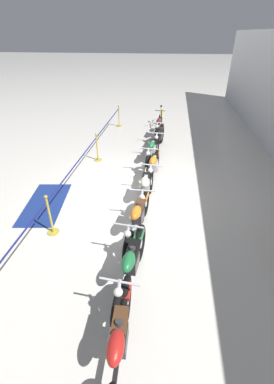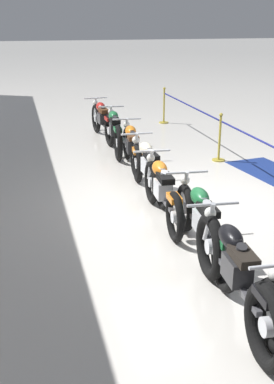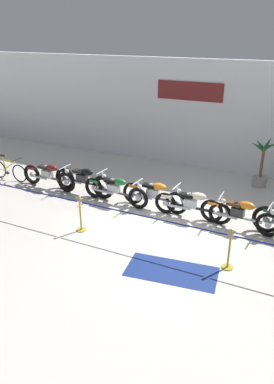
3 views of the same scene
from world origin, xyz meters
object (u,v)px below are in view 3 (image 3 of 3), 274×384
object	(u,v)px
motorcycle_orange_3	(154,195)
potted_palm_left_of_row	(261,166)
motorcycle_orange_5	(240,214)
stanchion_mid_right	(229,255)
motorcycle_cream_4	(192,205)
motorcycle_maroon_0	(49,176)
bicycle	(9,170)
stanchion_far_left	(98,210)
motorcycle_black_1	(83,181)
motorcycle_green_2	(115,190)
floor_banner	(172,271)
stanchion_mid_left	(81,219)

from	to	relation	value
motorcycle_orange_3	potted_palm_left_of_row	size ratio (longest dim) A/B	1.24
motorcycle_orange_5	stanchion_mid_right	distance (m)	2.01
motorcycle_orange_3	motorcycle_cream_4	distance (m)	1.29
motorcycle_cream_4	stanchion_mid_right	distance (m)	2.56
motorcycle_maroon_0	bicycle	bearing A→B (deg)	-179.11
motorcycle_cream_4	stanchion_far_left	xyz separation A→B (m)	(-2.00, -2.03, 0.30)
bicycle	stanchion_far_left	size ratio (longest dim) A/B	0.14
motorcycle_black_1	stanchion_mid_right	xyz separation A→B (m)	(5.46, -2.18, -0.13)
motorcycle_orange_3	motorcycle_cream_4	size ratio (longest dim) A/B	0.95
motorcycle_green_2	motorcycle_orange_5	size ratio (longest dim) A/B	1.04
motorcycle_black_1	motorcycle_orange_5	bearing A→B (deg)	-1.87
motorcycle_orange_5	potted_palm_left_of_row	world-z (taller)	potted_palm_left_of_row
motorcycle_orange_5	floor_banner	xyz separation A→B (m)	(-0.96, -2.73, -0.46)
motorcycle_cream_4	stanchion_mid_left	bearing A→B (deg)	-141.65
potted_palm_left_of_row	floor_banner	bearing A→B (deg)	-98.81
potted_palm_left_of_row	stanchion_far_left	distance (m)	6.46
motorcycle_black_1	motorcycle_orange_5	world-z (taller)	motorcycle_black_1
bicycle	potted_palm_left_of_row	size ratio (longest dim) A/B	0.94
motorcycle_cream_4	bicycle	size ratio (longest dim) A/B	1.39
motorcycle_maroon_0	motorcycle_black_1	bearing A→B (deg)	3.89
motorcycle_cream_4	stanchion_mid_left	size ratio (longest dim) A/B	2.24
motorcycle_green_2	stanchion_mid_left	bearing A→B (deg)	-89.91
motorcycle_orange_3	bicycle	xyz separation A→B (m)	(-5.84, -0.11, -0.10)
bicycle	motorcycle_maroon_0	bearing A→B (deg)	0.89
motorcycle_green_2	motorcycle_orange_3	distance (m)	1.30
stanchion_mid_right	motorcycle_orange_3	bearing A→B (deg)	142.63
motorcycle_green_2	stanchion_mid_right	size ratio (longest dim) A/B	2.28
motorcycle_maroon_0	stanchion_far_left	world-z (taller)	stanchion_far_left
bicycle	potted_palm_left_of_row	distance (m)	9.19
motorcycle_cream_4	potted_palm_left_of_row	distance (m)	3.75
motorcycle_black_1	stanchion_far_left	xyz separation A→B (m)	(1.90, -2.18, 0.27)
bicycle	floor_banner	distance (m)	8.05
potted_palm_left_of_row	stanchion_mid_right	xyz separation A→B (m)	(0.17, -5.50, -0.41)
motorcycle_orange_3	motorcycle_orange_5	size ratio (longest dim) A/B	0.97
motorcycle_orange_5	stanchion_mid_right	size ratio (longest dim) A/B	2.19
stanchion_mid_left	floor_banner	xyz separation A→B (m)	(2.99, -0.72, -0.35)
floor_banner	motorcycle_green_2	bearing A→B (deg)	129.86
motorcycle_green_2	stanchion_mid_right	world-z (taller)	stanchion_mid_right
motorcycle_maroon_0	motorcycle_orange_3	distance (m)	4.02
motorcycle_cream_4	potted_palm_left_of_row	bearing A→B (deg)	68.23
motorcycle_maroon_0	motorcycle_green_2	bearing A→B (deg)	-1.59
motorcycle_green_2	motorcycle_orange_3	xyz separation A→B (m)	(1.29, 0.16, 0.01)
motorcycle_orange_5	motorcycle_orange_3	bearing A→B (deg)	176.54
motorcycle_orange_5	motorcycle_black_1	bearing A→B (deg)	178.13
motorcycle_orange_3	motorcycle_cream_4	bearing A→B (deg)	-5.92
motorcycle_cream_4	stanchion_mid_left	world-z (taller)	stanchion_mid_left
motorcycle_green_2	stanchion_mid_right	distance (m)	4.59
floor_banner	motorcycle_orange_5	bearing A→B (deg)	62.85
bicycle	stanchion_mid_right	bearing A→B (deg)	-13.31
stanchion_mid_right	bicycle	bearing A→B (deg)	166.69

